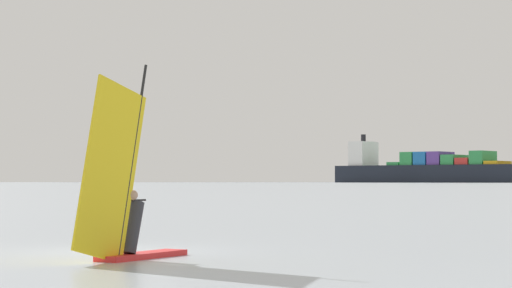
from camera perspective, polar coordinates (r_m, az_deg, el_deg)
ground_plane at (r=23.84m, az=-7.75°, el=-5.97°), size 4000.00×4000.00×0.00m
windsurfer at (r=21.20m, az=-7.32°, el=-3.50°), size 1.96×3.29×4.17m
cargo_ship at (r=816.01m, az=9.42°, el=-1.40°), size 141.16×115.56×39.58m
distant_headland at (r=1265.64m, az=12.90°, el=-1.62°), size 1010.22×572.75×20.17m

